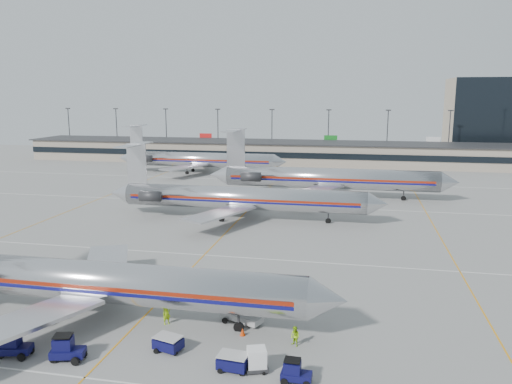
% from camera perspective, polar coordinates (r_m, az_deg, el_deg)
% --- Properties ---
extents(ground, '(260.00, 260.00, 0.00)m').
position_cam_1_polar(ground, '(53.83, -9.17, -10.38)').
color(ground, gray).
rests_on(ground, ground).
extents(apron_markings, '(160.00, 0.15, 0.02)m').
position_cam_1_polar(apron_markings, '(62.71, -5.94, -7.17)').
color(apron_markings, silver).
rests_on(apron_markings, ground).
extents(terminal, '(162.00, 17.00, 6.25)m').
position_cam_1_polar(terminal, '(146.81, 4.36, 4.55)').
color(terminal, gray).
rests_on(terminal, ground).
extents(light_mast_row, '(163.60, 0.40, 15.28)m').
position_cam_1_polar(light_mast_row, '(160.19, 5.03, 7.02)').
color(light_mast_row, '#38383D').
rests_on(light_mast_row, ground).
extents(distant_building, '(30.00, 20.00, 25.00)m').
position_cam_1_polar(distant_building, '(180.34, 25.83, 7.67)').
color(distant_building, tan).
rests_on(distant_building, ground).
extents(jet_foreground, '(45.52, 26.80, 11.91)m').
position_cam_1_polar(jet_foreground, '(47.49, -19.63, -9.39)').
color(jet_foreground, silver).
rests_on(jet_foreground, ground).
extents(jet_second_row, '(45.32, 26.69, 11.86)m').
position_cam_1_polar(jet_second_row, '(79.60, -2.17, -0.66)').
color(jet_second_row, silver).
rests_on(jet_second_row, ground).
extents(jet_third_row, '(47.81, 29.41, 13.07)m').
position_cam_1_polar(jet_third_row, '(97.36, 7.84, 1.60)').
color(jet_third_row, silver).
rests_on(jet_third_row, ground).
extents(jet_back_row, '(44.37, 27.29, 12.13)m').
position_cam_1_polar(jet_back_row, '(127.87, -6.73, 3.72)').
color(jet_back_row, silver).
rests_on(jet_back_row, ground).
extents(tug_left, '(2.59, 1.66, 1.95)m').
position_cam_1_polar(tug_left, '(43.52, -26.00, -15.48)').
color(tug_left, '#0B0B3D').
rests_on(tug_left, ground).
extents(tug_center, '(2.69, 1.80, 2.00)m').
position_cam_1_polar(tug_center, '(41.43, -20.90, -16.40)').
color(tug_center, '#0B0B3D').
rests_on(tug_center, ground).
extents(tug_right, '(2.14, 1.13, 1.72)m').
position_cam_1_polar(tug_right, '(36.51, 4.43, -19.84)').
color(tug_right, '#0B0B3D').
rests_on(tug_right, ground).
extents(cart_inner, '(2.27, 1.66, 1.22)m').
position_cam_1_polar(cart_inner, '(37.90, -2.64, -18.81)').
color(cart_inner, '#0B0B3D').
rests_on(cart_inner, ground).
extents(cart_outer, '(2.40, 1.94, 1.19)m').
position_cam_1_polar(cart_outer, '(40.88, -10.01, -16.64)').
color(cart_outer, '#0B0B3D').
rests_on(cart_outer, ground).
extents(uld_container, '(1.94, 1.78, 1.68)m').
position_cam_1_polar(uld_container, '(37.74, 0.08, -18.58)').
color(uld_container, '#2D2D30').
rests_on(uld_container, ground).
extents(belt_loader, '(4.58, 2.79, 2.36)m').
position_cam_1_polar(belt_loader, '(44.79, -1.53, -13.90)').
color(belt_loader, '#A8A8A8').
rests_on(belt_loader, ground).
extents(ramp_worker_near, '(0.83, 0.83, 1.94)m').
position_cam_1_polar(ramp_worker_near, '(44.95, -10.18, -13.50)').
color(ramp_worker_near, '#A6DB14').
rests_on(ramp_worker_near, ground).
extents(ramp_worker_far, '(1.00, 0.95, 1.62)m').
position_cam_1_polar(ramp_worker_far, '(40.99, 4.49, -16.13)').
color(ramp_worker_far, '#94CE13').
rests_on(ramp_worker_far, ground).
extents(cone_right, '(0.62, 0.62, 0.63)m').
position_cam_1_polar(cone_right, '(42.69, -1.54, -15.68)').
color(cone_right, red).
rests_on(cone_right, ground).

